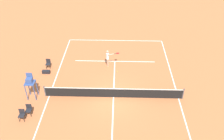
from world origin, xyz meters
TOP-DOWN VIEW (x-y plane):
  - ground_plane at (0.00, 0.00)m, footprint 60.00×60.00m
  - court_lines at (0.00, 0.00)m, footprint 11.18×20.60m
  - tennis_net at (0.00, 0.00)m, footprint 11.78×0.10m
  - player_serving at (0.66, -4.76)m, footprint 1.35×0.56m
  - tennis_ball at (-0.27, -3.71)m, footprint 0.07×0.07m
  - umpire_chair at (6.85, 0.19)m, footprint 0.80×0.80m
  - courtside_chair_near at (6.52, 2.21)m, footprint 0.44×0.46m
  - courtside_chair_mid at (6.62, -4.28)m, footprint 0.44×0.46m
  - courtside_chair_far at (6.88, 2.75)m, footprint 0.44×0.46m
  - equipment_bag at (6.64, -3.32)m, footprint 0.76×0.32m

SIDE VIEW (x-z plane):
  - ground_plane at x=0.00m, z-range 0.00..0.00m
  - court_lines at x=0.00m, z-range 0.00..0.01m
  - tennis_ball at x=-0.27m, z-range 0.00..0.07m
  - equipment_bag at x=6.64m, z-range 0.00..0.30m
  - tennis_net at x=0.00m, z-range -0.04..1.03m
  - courtside_chair_near at x=6.52m, z-range 0.06..1.01m
  - courtside_chair_mid at x=6.62m, z-range 0.06..1.01m
  - courtside_chair_far at x=6.88m, z-range 0.06..1.01m
  - player_serving at x=0.66m, z-range 0.18..1.99m
  - umpire_chair at x=6.85m, z-range 0.40..2.81m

